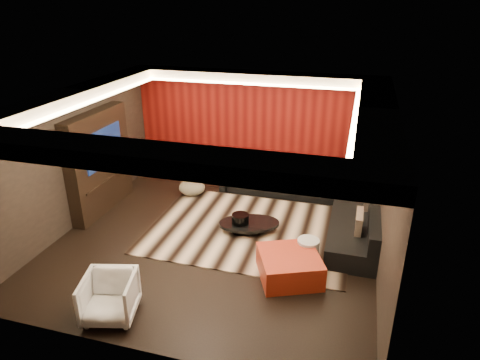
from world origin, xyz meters
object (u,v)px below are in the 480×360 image
(white_side_table, at_px, (308,252))
(sectional_sofa, at_px, (318,198))
(armchair, at_px, (110,297))
(orange_ottoman, at_px, (289,266))
(drum_stool, at_px, (240,223))
(coffee_table, at_px, (249,227))

(white_side_table, distance_m, sectional_sofa, 2.21)
(white_side_table, bearing_deg, armchair, -140.46)
(orange_ottoman, xyz_separation_m, sectional_sofa, (0.17, 2.69, 0.05))
(armchair, bearing_deg, drum_stool, 53.09)
(sectional_sofa, bearing_deg, armchair, -120.18)
(white_side_table, bearing_deg, drum_stool, 154.08)
(white_side_table, relative_size, armchair, 0.64)
(orange_ottoman, height_order, sectional_sofa, sectional_sofa)
(white_side_table, bearing_deg, orange_ottoman, -116.71)
(coffee_table, xyz_separation_m, orange_ottoman, (1.03, -1.27, 0.09))
(coffee_table, bearing_deg, orange_ottoman, -50.87)
(orange_ottoman, bearing_deg, coffee_table, 129.13)
(coffee_table, relative_size, sectional_sofa, 0.33)
(white_side_table, relative_size, sectional_sofa, 0.13)
(drum_stool, bearing_deg, orange_ottoman, -44.75)
(coffee_table, xyz_separation_m, armchair, (-1.34, -2.94, 0.22))
(armchair, bearing_deg, coffee_table, 51.01)
(drum_stool, xyz_separation_m, armchair, (-1.18, -2.86, 0.12))
(orange_ottoman, distance_m, sectional_sofa, 2.70)
(armchair, xyz_separation_m, sectional_sofa, (2.54, 4.36, -0.08))
(coffee_table, bearing_deg, armchair, -114.52)
(white_side_table, distance_m, armchair, 3.39)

